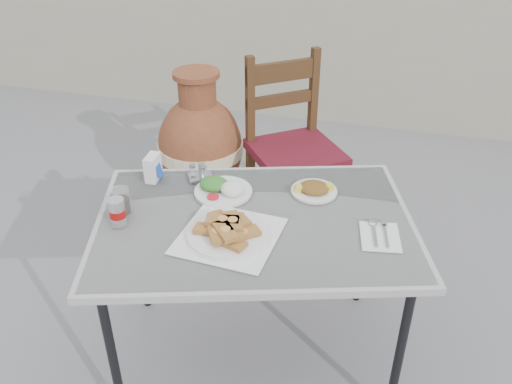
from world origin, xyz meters
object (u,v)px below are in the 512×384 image
(cola_glass, at_px, (121,202))
(terracotta_urn, at_px, (201,148))
(condiment_caddy, at_px, (200,173))
(chair, at_px, (292,147))
(salad_chopped_plate, at_px, (314,189))
(cafe_table, at_px, (255,230))
(pide_plate, at_px, (229,229))
(soda_can, at_px, (117,212))
(napkin_holder, at_px, (153,168))
(salad_rice_plate, at_px, (222,188))

(cola_glass, bearing_deg, terracotta_urn, 96.07)
(condiment_caddy, distance_m, chair, 0.80)
(condiment_caddy, xyz_separation_m, chair, (0.23, 0.74, -0.22))
(salad_chopped_plate, bearing_deg, terracotta_urn, 134.79)
(cafe_table, relative_size, pide_plate, 3.76)
(salad_chopped_plate, relative_size, chair, 0.19)
(cafe_table, distance_m, soda_can, 0.49)
(napkin_holder, relative_size, condiment_caddy, 0.87)
(condiment_caddy, bearing_deg, cola_glass, -122.18)
(cafe_table, bearing_deg, terracotta_urn, 120.48)
(condiment_caddy, bearing_deg, pide_plate, -55.93)
(soda_can, bearing_deg, salad_rice_plate, 45.60)
(cola_glass, relative_size, napkin_holder, 0.92)
(cafe_table, xyz_separation_m, soda_can, (-0.45, -0.16, 0.10))
(cafe_table, bearing_deg, salad_chopped_plate, 53.43)
(pide_plate, distance_m, chair, 1.10)
(salad_chopped_plate, relative_size, napkin_holder, 1.72)
(pide_plate, distance_m, cola_glass, 0.42)
(salad_rice_plate, distance_m, chair, 0.85)
(cafe_table, distance_m, salad_chopped_plate, 0.30)
(cafe_table, height_order, cola_glass, cola_glass)
(pide_plate, height_order, cola_glass, cola_glass)
(napkin_holder, bearing_deg, salad_chopped_plate, 3.22)
(salad_chopped_plate, distance_m, soda_can, 0.74)
(soda_can, bearing_deg, chair, 70.40)
(napkin_holder, bearing_deg, soda_can, -90.97)
(napkin_holder, height_order, terracotta_urn, terracotta_urn)
(soda_can, height_order, condiment_caddy, soda_can)
(soda_can, relative_size, chair, 0.11)
(cola_glass, bearing_deg, soda_can, -71.88)
(cola_glass, distance_m, napkin_holder, 0.25)
(salad_chopped_plate, bearing_deg, chair, 107.65)
(pide_plate, distance_m, napkin_holder, 0.50)
(pide_plate, relative_size, terracotta_urn, 0.42)
(salad_rice_plate, xyz_separation_m, soda_can, (-0.29, -0.29, 0.03))
(condiment_caddy, xyz_separation_m, terracotta_urn, (-0.31, 0.79, -0.32))
(soda_can, bearing_deg, condiment_caddy, 66.03)
(cafe_table, bearing_deg, condiment_caddy, 142.73)
(condiment_caddy, distance_m, terracotta_urn, 0.90)
(salad_rice_plate, distance_m, cola_glass, 0.38)
(cola_glass, height_order, chair, chair)
(soda_can, distance_m, condiment_caddy, 0.41)
(pide_plate, xyz_separation_m, soda_can, (-0.40, -0.03, 0.02))
(pide_plate, relative_size, salad_rice_plate, 1.56)
(cafe_table, bearing_deg, chair, 93.37)
(soda_can, relative_size, condiment_caddy, 0.86)
(chair, bearing_deg, salad_chopped_plate, -109.56)
(salad_chopped_plate, xyz_separation_m, chair, (-0.23, 0.72, -0.21))
(pide_plate, relative_size, napkin_holder, 3.34)
(cafe_table, bearing_deg, soda_can, -161.07)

